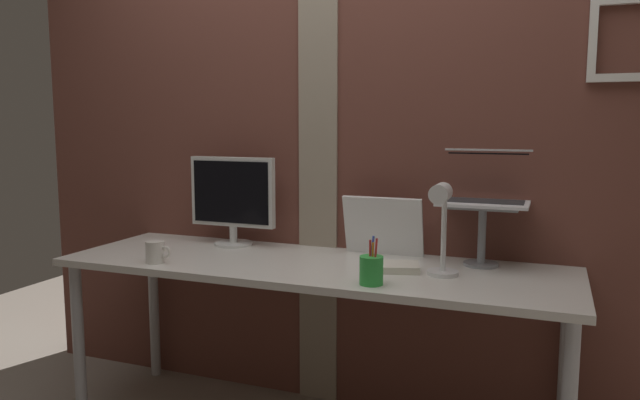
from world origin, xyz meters
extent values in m
cube|color=brown|center=(0.00, 0.43, 1.16)|extent=(3.27, 0.12, 2.33)
cube|color=gray|center=(-0.08, 0.37, 1.16)|extent=(0.19, 0.01, 2.33)
cube|color=white|center=(1.17, 0.35, 1.49)|extent=(0.28, 0.03, 0.03)
cube|color=white|center=(1.05, 0.35, 1.63)|extent=(0.03, 0.03, 0.25)
cube|color=silver|center=(0.02, 0.05, 0.73)|extent=(2.11, 0.66, 0.03)
cylinder|color=#B2B2B7|center=(-0.97, -0.22, 0.36)|extent=(0.05, 0.05, 0.72)
cylinder|color=#B2B2B7|center=(-0.97, 0.31, 0.36)|extent=(0.05, 0.05, 0.72)
cylinder|color=#B2B2B7|center=(1.01, 0.31, 0.36)|extent=(0.05, 0.05, 0.72)
cylinder|color=silver|center=(-0.46, 0.25, 0.75)|extent=(0.18, 0.18, 0.01)
cylinder|color=silver|center=(-0.46, 0.25, 0.80)|extent=(0.04, 0.04, 0.08)
cube|color=silver|center=(-0.46, 0.25, 1.00)|extent=(0.42, 0.04, 0.32)
cube|color=black|center=(-0.46, 0.23, 1.00)|extent=(0.39, 0.00, 0.29)
cylinder|color=gray|center=(0.68, 0.25, 0.75)|extent=(0.14, 0.14, 0.01)
cylinder|color=gray|center=(0.68, 0.25, 0.87)|extent=(0.03, 0.03, 0.23)
cube|color=gray|center=(0.68, 0.25, 0.99)|extent=(0.28, 0.22, 0.01)
cube|color=white|center=(0.68, 0.25, 1.00)|extent=(0.35, 0.24, 0.01)
cube|color=#2D2D30|center=(0.68, 0.27, 1.01)|extent=(0.31, 0.15, 0.00)
cube|color=white|center=(0.68, 0.41, 1.11)|extent=(0.35, 0.07, 0.21)
cube|color=black|center=(0.68, 0.40, 1.11)|extent=(0.32, 0.06, 0.18)
cube|color=white|center=(0.26, 0.29, 0.87)|extent=(0.35, 0.08, 0.26)
cylinder|color=white|center=(0.56, 0.05, 0.75)|extent=(0.12, 0.12, 0.02)
cylinder|color=white|center=(0.56, 0.05, 0.93)|extent=(0.02, 0.02, 0.33)
cylinder|color=white|center=(0.56, -0.04, 1.07)|extent=(0.07, 0.11, 0.07)
cylinder|color=green|center=(0.34, -0.18, 0.80)|extent=(0.09, 0.09, 0.10)
cylinder|color=orange|center=(0.35, -0.18, 0.83)|extent=(0.02, 0.03, 0.14)
cylinder|color=red|center=(0.36, -0.19, 0.84)|extent=(0.02, 0.03, 0.16)
cylinder|color=red|center=(0.34, -0.18, 0.83)|extent=(0.01, 0.01, 0.15)
cylinder|color=blue|center=(0.34, -0.18, 0.84)|extent=(0.02, 0.02, 0.17)
cylinder|color=silver|center=(-0.58, -0.18, 0.79)|extent=(0.08, 0.08, 0.09)
torus|color=silver|center=(-0.53, -0.18, 0.80)|extent=(0.05, 0.01, 0.05)
cube|color=silver|center=(0.37, 0.05, 0.76)|extent=(0.23, 0.19, 0.03)
camera|label=1|loc=(0.93, -2.20, 1.32)|focal=33.82mm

